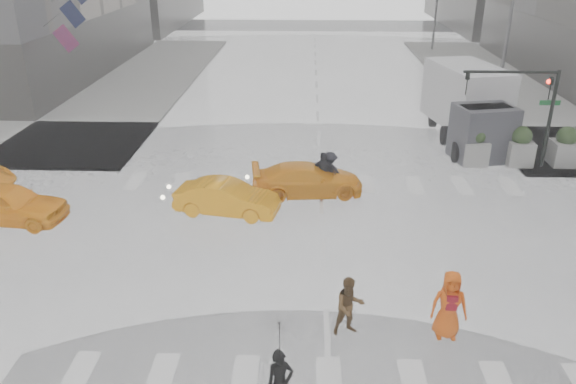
{
  "coord_description": "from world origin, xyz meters",
  "views": [
    {
      "loc": [
        -0.6,
        -16.08,
        9.49
      ],
      "look_at": [
        -1.25,
        2.0,
        1.36
      ],
      "focal_mm": 35.0,
      "sensor_mm": 36.0,
      "label": 1
    }
  ],
  "objects_px": {
    "taxi_front": "(7,204)",
    "taxi_mid": "(227,198)",
    "pedestrian_brown": "(349,306)",
    "pedestrian_orange": "(449,305)",
    "box_truck": "(470,105)",
    "traffic_signal_pole": "(530,99)"
  },
  "relations": [
    {
      "from": "traffic_signal_pole",
      "to": "taxi_front",
      "type": "height_order",
      "value": "traffic_signal_pole"
    },
    {
      "from": "pedestrian_orange",
      "to": "taxi_front",
      "type": "bearing_deg",
      "value": 160.26
    },
    {
      "from": "pedestrian_brown",
      "to": "box_truck",
      "type": "bearing_deg",
      "value": 49.43
    },
    {
      "from": "traffic_signal_pole",
      "to": "taxi_mid",
      "type": "distance_m",
      "value": 13.81
    },
    {
      "from": "taxi_front",
      "to": "taxi_mid",
      "type": "xyz_separation_m",
      "value": [
        7.91,
        0.96,
        -0.09
      ]
    },
    {
      "from": "pedestrian_brown",
      "to": "taxi_front",
      "type": "bearing_deg",
      "value": 137.11
    },
    {
      "from": "pedestrian_brown",
      "to": "taxi_mid",
      "type": "relative_size",
      "value": 0.43
    },
    {
      "from": "traffic_signal_pole",
      "to": "pedestrian_orange",
      "type": "height_order",
      "value": "traffic_signal_pole"
    },
    {
      "from": "taxi_front",
      "to": "pedestrian_orange",
      "type": "bearing_deg",
      "value": -106.87
    },
    {
      "from": "taxi_front",
      "to": "taxi_mid",
      "type": "distance_m",
      "value": 7.97
    },
    {
      "from": "traffic_signal_pole",
      "to": "pedestrian_orange",
      "type": "bearing_deg",
      "value": -116.16
    },
    {
      "from": "box_truck",
      "to": "pedestrian_brown",
      "type": "bearing_deg",
      "value": -126.49
    },
    {
      "from": "pedestrian_orange",
      "to": "taxi_mid",
      "type": "distance_m",
      "value": 9.66
    },
    {
      "from": "pedestrian_orange",
      "to": "box_truck",
      "type": "xyz_separation_m",
      "value": [
        4.39,
        15.51,
        1.04
      ]
    },
    {
      "from": "pedestrian_brown",
      "to": "traffic_signal_pole",
      "type": "bearing_deg",
      "value": 38.42
    },
    {
      "from": "taxi_front",
      "to": "pedestrian_brown",
      "type": "bearing_deg",
      "value": -110.99
    },
    {
      "from": "pedestrian_orange",
      "to": "box_truck",
      "type": "height_order",
      "value": "box_truck"
    },
    {
      "from": "taxi_mid",
      "to": "box_truck",
      "type": "bearing_deg",
      "value": -41.7
    },
    {
      "from": "pedestrian_brown",
      "to": "box_truck",
      "type": "height_order",
      "value": "box_truck"
    },
    {
      "from": "traffic_signal_pole",
      "to": "taxi_mid",
      "type": "relative_size",
      "value": 1.15
    },
    {
      "from": "taxi_front",
      "to": "box_truck",
      "type": "distance_m",
      "value": 21.28
    },
    {
      "from": "taxi_mid",
      "to": "pedestrian_brown",
      "type": "bearing_deg",
      "value": -138.54
    }
  ]
}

